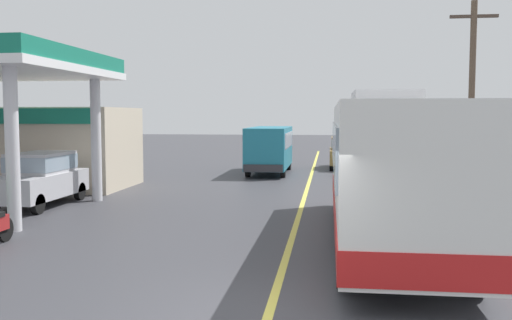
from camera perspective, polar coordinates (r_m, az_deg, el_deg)
The scene contains 8 objects.
ground at distance 28.69m, azimuth 5.56°, elevation -1.65°, with size 120.00×120.00×0.00m, color #38383D.
lane_divider_stripe at distance 23.73m, azimuth 5.16°, elevation -2.93°, with size 0.16×50.00×0.01m, color #D8CC4C.
coach_bus_main at distance 14.05m, azimuth 13.10°, elevation -1.15°, with size 2.60×11.04×3.69m.
gas_station_roadside at distance 24.01m, azimuth -22.59°, elevation 3.11°, with size 9.10×11.95×5.10m.
car_at_pump at distance 20.56m, azimuth -20.96°, elevation -1.53°, with size 1.70×4.20×1.82m.
minibus_opposing_lane at distance 30.00m, azimuth 1.39°, elevation 1.46°, with size 2.04×6.13×2.44m.
car_trailing_behind_bus at distance 33.16m, azimuth 8.92°, elevation 0.91°, with size 1.70×4.20×1.82m.
utility_pole_roadside at distance 23.65m, azimuth 20.93°, elevation 6.27°, with size 1.80×0.24×7.48m.
Camera 1 is at (0.91, -8.51, 3.08)m, focal length 39.65 mm.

